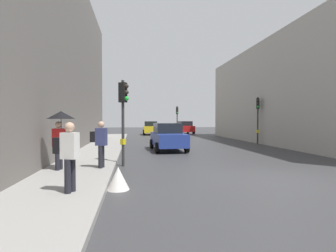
{
  "coord_description": "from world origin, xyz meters",
  "views": [
    {
      "loc": [
        -4.78,
        -8.25,
        2.0
      ],
      "look_at": [
        -2.58,
        8.43,
        1.59
      ],
      "focal_mm": 28.44,
      "sensor_mm": 36.0,
      "label": 1
    }
  ],
  "objects_px": {
    "traffic_light_near_right": "(123,107)",
    "warning_sign_triangle": "(118,178)",
    "car_yellow_taxi": "(151,128)",
    "pedestrian_with_umbrella": "(60,124)",
    "traffic_light_mid_street": "(258,112)",
    "pedestrian_with_grey_backpack": "(100,141)",
    "traffic_light_far_median": "(177,115)",
    "car_blue_van": "(168,137)",
    "pedestrian_with_black_backpack": "(68,153)",
    "car_red_sedan": "(185,127)"
  },
  "relations": [
    {
      "from": "warning_sign_triangle",
      "to": "traffic_light_far_median",
      "type": "bearing_deg",
      "value": 76.52
    },
    {
      "from": "car_blue_van",
      "to": "warning_sign_triangle",
      "type": "distance_m",
      "value": 9.85
    },
    {
      "from": "car_red_sedan",
      "to": "warning_sign_triangle",
      "type": "xyz_separation_m",
      "value": [
        -7.67,
        -29.19,
        -0.55
      ]
    },
    {
      "from": "car_blue_van",
      "to": "warning_sign_triangle",
      "type": "bearing_deg",
      "value": -105.78
    },
    {
      "from": "car_red_sedan",
      "to": "pedestrian_with_umbrella",
      "type": "relative_size",
      "value": 2.02
    },
    {
      "from": "traffic_light_far_median",
      "to": "warning_sign_triangle",
      "type": "xyz_separation_m",
      "value": [
        -5.62,
        -23.46,
        -2.15
      ]
    },
    {
      "from": "traffic_light_near_right",
      "to": "traffic_light_far_median",
      "type": "xyz_separation_m",
      "value": [
        5.6,
        19.61,
        -0.05
      ]
    },
    {
      "from": "pedestrian_with_umbrella",
      "to": "pedestrian_with_grey_backpack",
      "type": "bearing_deg",
      "value": 10.43
    },
    {
      "from": "traffic_light_mid_street",
      "to": "car_red_sedan",
      "type": "distance_m",
      "value": 16.87
    },
    {
      "from": "traffic_light_near_right",
      "to": "warning_sign_triangle",
      "type": "distance_m",
      "value": 4.43
    },
    {
      "from": "pedestrian_with_grey_backpack",
      "to": "car_red_sedan",
      "type": "bearing_deg",
      "value": 72.23
    },
    {
      "from": "car_red_sedan",
      "to": "traffic_light_near_right",
      "type": "bearing_deg",
      "value": -106.79
    },
    {
      "from": "car_yellow_taxi",
      "to": "warning_sign_triangle",
      "type": "relative_size",
      "value": 6.53
    },
    {
      "from": "car_blue_van",
      "to": "pedestrian_with_grey_backpack",
      "type": "xyz_separation_m",
      "value": [
        -3.49,
        -6.76,
        0.29
      ]
    },
    {
      "from": "car_yellow_taxi",
      "to": "warning_sign_triangle",
      "type": "height_order",
      "value": "car_yellow_taxi"
    },
    {
      "from": "traffic_light_mid_street",
      "to": "warning_sign_triangle",
      "type": "distance_m",
      "value": 16.52
    },
    {
      "from": "pedestrian_with_umbrella",
      "to": "pedestrian_with_black_backpack",
      "type": "relative_size",
      "value": 1.21
    },
    {
      "from": "traffic_light_far_median",
      "to": "warning_sign_triangle",
      "type": "distance_m",
      "value": 24.22
    },
    {
      "from": "car_red_sedan",
      "to": "warning_sign_triangle",
      "type": "distance_m",
      "value": 30.19
    },
    {
      "from": "traffic_light_mid_street",
      "to": "traffic_light_near_right",
      "type": "relative_size",
      "value": 1.04
    },
    {
      "from": "traffic_light_mid_street",
      "to": "traffic_light_far_median",
      "type": "xyz_separation_m",
      "value": [
        -4.77,
        10.82,
        -0.15
      ]
    },
    {
      "from": "car_blue_van",
      "to": "pedestrian_with_black_backpack",
      "type": "relative_size",
      "value": 2.42
    },
    {
      "from": "car_red_sedan",
      "to": "warning_sign_triangle",
      "type": "height_order",
      "value": "car_red_sedan"
    },
    {
      "from": "traffic_light_near_right",
      "to": "car_yellow_taxi",
      "type": "bearing_deg",
      "value": 83.4
    },
    {
      "from": "pedestrian_with_black_backpack",
      "to": "traffic_light_far_median",
      "type": "bearing_deg",
      "value": 74.23
    },
    {
      "from": "traffic_light_mid_street",
      "to": "car_blue_van",
      "type": "height_order",
      "value": "traffic_light_mid_street"
    },
    {
      "from": "traffic_light_mid_street",
      "to": "traffic_light_far_median",
      "type": "relative_size",
      "value": 1.06
    },
    {
      "from": "traffic_light_near_right",
      "to": "pedestrian_with_grey_backpack",
      "type": "relative_size",
      "value": 2.07
    },
    {
      "from": "traffic_light_far_median",
      "to": "pedestrian_with_black_backpack",
      "type": "bearing_deg",
      "value": -105.77
    },
    {
      "from": "pedestrian_with_black_backpack",
      "to": "warning_sign_triangle",
      "type": "height_order",
      "value": "pedestrian_with_black_backpack"
    },
    {
      "from": "pedestrian_with_black_backpack",
      "to": "car_blue_van",
      "type": "bearing_deg",
      "value": 69.13
    },
    {
      "from": "car_blue_van",
      "to": "car_yellow_taxi",
      "type": "bearing_deg",
      "value": 89.78
    },
    {
      "from": "traffic_light_far_median",
      "to": "car_blue_van",
      "type": "relative_size",
      "value": 0.84
    },
    {
      "from": "car_red_sedan",
      "to": "pedestrian_with_umbrella",
      "type": "height_order",
      "value": "pedestrian_with_umbrella"
    },
    {
      "from": "car_blue_van",
      "to": "pedestrian_with_grey_backpack",
      "type": "height_order",
      "value": "pedestrian_with_grey_backpack"
    },
    {
      "from": "car_red_sedan",
      "to": "pedestrian_with_black_backpack",
      "type": "height_order",
      "value": "pedestrian_with_black_backpack"
    },
    {
      "from": "traffic_light_far_median",
      "to": "pedestrian_with_umbrella",
      "type": "distance_m",
      "value": 22.42
    },
    {
      "from": "pedestrian_with_black_backpack",
      "to": "warning_sign_triangle",
      "type": "distance_m",
      "value": 1.62
    },
    {
      "from": "warning_sign_triangle",
      "to": "traffic_light_near_right",
      "type": "bearing_deg",
      "value": 89.71
    },
    {
      "from": "traffic_light_near_right",
      "to": "warning_sign_triangle",
      "type": "xyz_separation_m",
      "value": [
        -0.02,
        -3.84,
        -2.21
      ]
    },
    {
      "from": "traffic_light_near_right",
      "to": "pedestrian_with_grey_backpack",
      "type": "xyz_separation_m",
      "value": [
        -0.84,
        -1.14,
        -1.37
      ]
    },
    {
      "from": "pedestrian_with_grey_backpack",
      "to": "traffic_light_far_median",
      "type": "bearing_deg",
      "value": 72.76
    },
    {
      "from": "pedestrian_with_umbrella",
      "to": "car_blue_van",
      "type": "bearing_deg",
      "value": 55.23
    },
    {
      "from": "traffic_light_mid_street",
      "to": "car_blue_van",
      "type": "distance_m",
      "value": 8.52
    },
    {
      "from": "pedestrian_with_grey_backpack",
      "to": "car_yellow_taxi",
      "type": "bearing_deg",
      "value": 81.79
    },
    {
      "from": "pedestrian_with_grey_backpack",
      "to": "warning_sign_triangle",
      "type": "xyz_separation_m",
      "value": [
        0.82,
        -2.7,
        -0.84
      ]
    },
    {
      "from": "car_yellow_taxi",
      "to": "pedestrian_with_umbrella",
      "type": "height_order",
      "value": "pedestrian_with_umbrella"
    },
    {
      "from": "traffic_light_mid_street",
      "to": "car_red_sedan",
      "type": "bearing_deg",
      "value": 99.33
    },
    {
      "from": "traffic_light_near_right",
      "to": "warning_sign_triangle",
      "type": "height_order",
      "value": "traffic_light_near_right"
    },
    {
      "from": "traffic_light_mid_street",
      "to": "car_yellow_taxi",
      "type": "xyz_separation_m",
      "value": [
        -7.65,
        14.73,
        -1.75
      ]
    }
  ]
}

